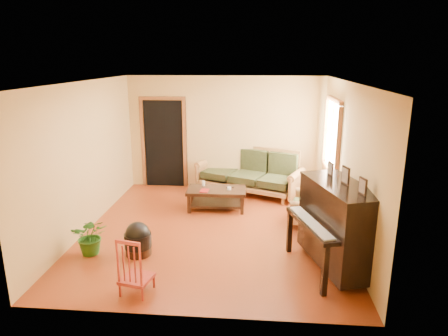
# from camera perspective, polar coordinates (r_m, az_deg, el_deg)

# --- Properties ---
(floor) EXTENTS (5.00, 5.00, 0.00)m
(floor) POSITION_cam_1_polar(r_m,az_deg,el_deg) (7.24, -1.49, -8.81)
(floor) COLOR maroon
(floor) RESTS_ON ground
(doorway) EXTENTS (1.08, 0.16, 2.05)m
(doorway) POSITION_cam_1_polar(r_m,az_deg,el_deg) (9.51, -8.59, 3.42)
(doorway) COLOR black
(doorway) RESTS_ON floor
(window) EXTENTS (0.12, 1.36, 1.46)m
(window) POSITION_cam_1_polar(r_m,az_deg,el_deg) (8.13, 15.21, 4.44)
(window) COLOR white
(window) RESTS_ON right_wall
(sofa) EXTENTS (2.54, 1.82, 1.00)m
(sofa) POSITION_cam_1_polar(r_m,az_deg,el_deg) (9.03, 3.50, -0.49)
(sofa) COLOR olive
(sofa) RESTS_ON floor
(coffee_table) EXTENTS (1.19, 0.67, 0.43)m
(coffee_table) POSITION_cam_1_polar(r_m,az_deg,el_deg) (8.12, -1.08, -4.44)
(coffee_table) COLOR black
(coffee_table) RESTS_ON floor
(armchair) EXTENTS (0.94, 0.97, 0.82)m
(armchair) POSITION_cam_1_polar(r_m,az_deg,el_deg) (7.53, 12.14, -4.84)
(armchair) COLOR olive
(armchair) RESTS_ON floor
(piano) EXTENTS (1.24, 1.64, 1.29)m
(piano) POSITION_cam_1_polar(r_m,az_deg,el_deg) (5.98, 15.97, -8.12)
(piano) COLOR black
(piano) RESTS_ON floor
(footstool) EXTENTS (0.43, 0.43, 0.40)m
(footstool) POSITION_cam_1_polar(r_m,az_deg,el_deg) (6.46, -12.17, -10.37)
(footstool) COLOR black
(footstool) RESTS_ON floor
(red_chair) EXTENTS (0.45, 0.48, 0.80)m
(red_chair) POSITION_cam_1_polar(r_m,az_deg,el_deg) (5.42, -12.48, -13.31)
(red_chair) COLOR maroon
(red_chair) RESTS_ON floor
(leaning_frame) EXTENTS (0.41, 0.13, 0.53)m
(leaning_frame) POSITION_cam_1_polar(r_m,az_deg,el_deg) (9.34, 9.38, -1.65)
(leaning_frame) COLOR #B37F3B
(leaning_frame) RESTS_ON floor
(ceramic_crock) EXTENTS (0.20, 0.20, 0.24)m
(ceramic_crock) POSITION_cam_1_polar(r_m,az_deg,el_deg) (9.27, 12.55, -2.89)
(ceramic_crock) COLOR #365AA3
(ceramic_crock) RESTS_ON floor
(potted_plant) EXTENTS (0.64, 0.58, 0.61)m
(potted_plant) POSITION_cam_1_polar(r_m,az_deg,el_deg) (6.63, -18.45, -9.16)
(potted_plant) COLOR #28611B
(potted_plant) RESTS_ON floor
(book) EXTENTS (0.18, 0.23, 0.02)m
(book) POSITION_cam_1_polar(r_m,az_deg,el_deg) (7.93, -3.40, -3.24)
(book) COLOR maroon
(book) RESTS_ON coffee_table
(candle) EXTENTS (0.07, 0.07, 0.11)m
(candle) POSITION_cam_1_polar(r_m,az_deg,el_deg) (8.24, -2.95, -2.18)
(candle) COLOR silver
(candle) RESTS_ON coffee_table
(glass_jar) EXTENTS (0.11, 0.11, 0.06)m
(glass_jar) POSITION_cam_1_polar(r_m,az_deg,el_deg) (8.00, 0.74, -2.92)
(glass_jar) COLOR silver
(glass_jar) RESTS_ON coffee_table
(remote) EXTENTS (0.15, 0.05, 0.02)m
(remote) POSITION_cam_1_polar(r_m,az_deg,el_deg) (8.12, 0.87, -2.79)
(remote) COLOR black
(remote) RESTS_ON coffee_table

